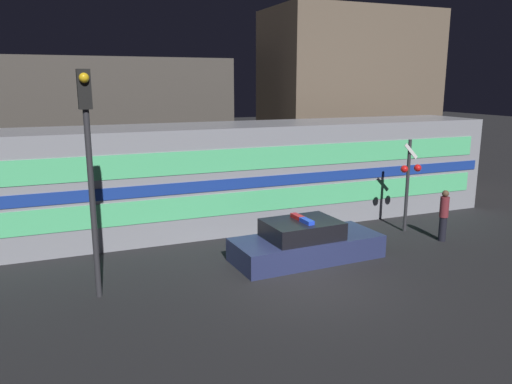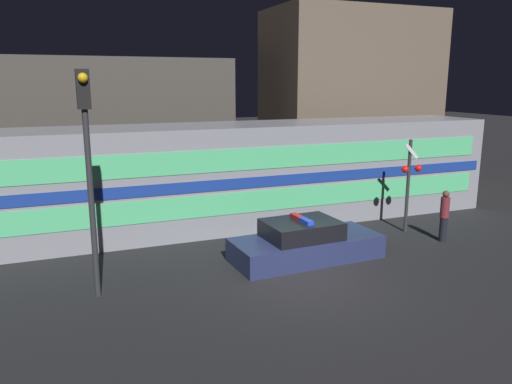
% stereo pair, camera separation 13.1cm
% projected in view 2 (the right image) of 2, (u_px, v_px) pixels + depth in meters
% --- Properties ---
extents(ground_plane, '(120.00, 120.00, 0.00)m').
position_uv_depth(ground_plane, '(308.00, 282.00, 13.33)').
color(ground_plane, black).
extents(train, '(22.17, 3.13, 3.74)m').
position_uv_depth(train, '(215.00, 176.00, 18.16)').
color(train, gray).
rests_on(train, ground_plane).
extents(police_car, '(4.60, 2.04, 1.33)m').
position_uv_depth(police_car, '(305.00, 243.00, 14.98)').
color(police_car, navy).
rests_on(police_car, ground_plane).
extents(pedestrian, '(0.29, 0.29, 1.74)m').
position_uv_depth(pedestrian, '(444.00, 215.00, 16.59)').
color(pedestrian, black).
rests_on(pedestrian, ground_plane).
extents(crossing_signal_near, '(0.83, 0.33, 3.29)m').
position_uv_depth(crossing_signal_near, '(409.00, 178.00, 17.37)').
color(crossing_signal_near, '#2D2D33').
rests_on(crossing_signal_near, ground_plane).
extents(traffic_light_corner, '(0.30, 0.46, 5.53)m').
position_uv_depth(traffic_light_corner, '(88.00, 149.00, 11.68)').
color(traffic_light_corner, '#2D2D33').
rests_on(traffic_light_corner, ground_plane).
extents(building_left, '(11.72, 6.84, 6.33)m').
position_uv_depth(building_left, '(105.00, 124.00, 25.35)').
color(building_left, '#47423D').
rests_on(building_left, ground_plane).
extents(building_center, '(8.73, 4.93, 8.90)m').
position_uv_depth(building_center, '(350.00, 97.00, 26.92)').
color(building_center, brown).
rests_on(building_center, ground_plane).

